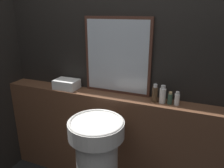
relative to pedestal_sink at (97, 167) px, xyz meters
name	(u,v)px	position (x,y,z in m)	size (l,w,h in m)	color
wall_back	(116,65)	(-0.06, 0.56, 0.73)	(8.00, 0.06, 2.50)	black
vanity_counter	(111,140)	(-0.06, 0.43, -0.02)	(2.30, 0.21, 0.99)	brown
pedestal_sink	(97,167)	(0.00, 0.00, 0.00)	(0.44, 0.44, 0.95)	white
mirror	(117,56)	(-0.02, 0.52, 0.83)	(0.64, 0.03, 0.71)	#47281E
towel_stack	(67,84)	(-0.54, 0.43, 0.52)	(0.24, 0.17, 0.09)	white
shampoo_bottle	(155,94)	(0.36, 0.43, 0.55)	(0.05, 0.05, 0.16)	#4C3823
conditioner_bottle	(163,95)	(0.43, 0.43, 0.55)	(0.05, 0.05, 0.16)	white
lotion_bottle	(170,98)	(0.49, 0.43, 0.52)	(0.04, 0.04, 0.11)	#2D4C3D
body_wash_bottle	(177,99)	(0.55, 0.43, 0.53)	(0.04, 0.04, 0.12)	white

